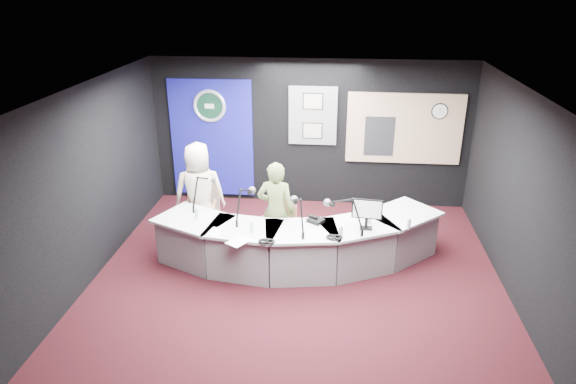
# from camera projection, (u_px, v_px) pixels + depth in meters

# --- Properties ---
(ground) EXTENTS (6.00, 6.00, 0.00)m
(ground) POSITION_uv_depth(u_px,v_px,m) (296.00, 282.00, 7.52)
(ground) COLOR black
(ground) RESTS_ON ground
(ceiling) EXTENTS (6.00, 6.00, 0.02)m
(ceiling) POSITION_uv_depth(u_px,v_px,m) (298.00, 92.00, 6.44)
(ceiling) COLOR silver
(ceiling) RESTS_ON ground
(wall_back) EXTENTS (6.00, 0.02, 2.80)m
(wall_back) POSITION_uv_depth(u_px,v_px,m) (310.00, 133.00, 9.74)
(wall_back) COLOR black
(wall_back) RESTS_ON ground
(wall_front) EXTENTS (6.00, 0.02, 2.80)m
(wall_front) POSITION_uv_depth(u_px,v_px,m) (267.00, 336.00, 4.23)
(wall_front) COLOR black
(wall_front) RESTS_ON ground
(wall_left) EXTENTS (0.02, 6.00, 2.80)m
(wall_left) POSITION_uv_depth(u_px,v_px,m) (86.00, 187.00, 7.26)
(wall_left) COLOR black
(wall_left) RESTS_ON ground
(wall_right) EXTENTS (0.02, 6.00, 2.80)m
(wall_right) POSITION_uv_depth(u_px,v_px,m) (525.00, 204.00, 6.71)
(wall_right) COLOR black
(wall_right) RESTS_ON ground
(broadcast_desk) EXTENTS (4.50, 1.90, 0.75)m
(broadcast_desk) POSITION_uv_depth(u_px,v_px,m) (296.00, 242.00, 7.89)
(broadcast_desk) COLOR silver
(broadcast_desk) RESTS_ON ground
(backdrop_panel) EXTENTS (1.60, 0.05, 2.30)m
(backdrop_panel) POSITION_uv_depth(u_px,v_px,m) (212.00, 139.00, 9.94)
(backdrop_panel) COLOR navy
(backdrop_panel) RESTS_ON wall_back
(agency_seal) EXTENTS (0.63, 0.07, 0.63)m
(agency_seal) POSITION_uv_depth(u_px,v_px,m) (209.00, 106.00, 9.65)
(agency_seal) COLOR silver
(agency_seal) RESTS_ON backdrop_panel
(seal_center) EXTENTS (0.48, 0.01, 0.48)m
(seal_center) POSITION_uv_depth(u_px,v_px,m) (209.00, 106.00, 9.66)
(seal_center) COLOR #0E3220
(seal_center) RESTS_ON backdrop_panel
(pinboard) EXTENTS (0.90, 0.04, 1.10)m
(pinboard) POSITION_uv_depth(u_px,v_px,m) (313.00, 116.00, 9.57)
(pinboard) COLOR slate
(pinboard) RESTS_ON wall_back
(framed_photo_upper) EXTENTS (0.34, 0.02, 0.27)m
(framed_photo_upper) POSITION_uv_depth(u_px,v_px,m) (313.00, 101.00, 9.43)
(framed_photo_upper) COLOR gray
(framed_photo_upper) RESTS_ON pinboard
(framed_photo_lower) EXTENTS (0.34, 0.02, 0.27)m
(framed_photo_lower) POSITION_uv_depth(u_px,v_px,m) (312.00, 131.00, 9.65)
(framed_photo_lower) COLOR gray
(framed_photo_lower) RESTS_ON pinboard
(booth_window_frame) EXTENTS (2.12, 0.06, 1.32)m
(booth_window_frame) POSITION_uv_depth(u_px,v_px,m) (404.00, 129.00, 9.49)
(booth_window_frame) COLOR tan
(booth_window_frame) RESTS_ON wall_back
(booth_glow) EXTENTS (2.00, 0.02, 1.20)m
(booth_glow) POSITION_uv_depth(u_px,v_px,m) (404.00, 129.00, 9.48)
(booth_glow) COLOR #D8AF88
(booth_glow) RESTS_ON booth_window_frame
(equipment_rack) EXTENTS (0.55, 0.02, 0.75)m
(equipment_rack) POSITION_uv_depth(u_px,v_px,m) (379.00, 136.00, 9.56)
(equipment_rack) COLOR black
(equipment_rack) RESTS_ON booth_window_frame
(wall_clock) EXTENTS (0.28, 0.01, 0.28)m
(wall_clock) POSITION_uv_depth(u_px,v_px,m) (440.00, 111.00, 9.28)
(wall_clock) COLOR white
(wall_clock) RESTS_ON booth_window_frame
(armchair_left) EXTENTS (0.57, 0.57, 0.91)m
(armchair_left) POSITION_uv_depth(u_px,v_px,m) (201.00, 214.00, 8.62)
(armchair_left) COLOR #9E6D48
(armchair_left) RESTS_ON ground
(armchair_right) EXTENTS (0.68, 0.68, 0.92)m
(armchair_right) POSITION_uv_depth(u_px,v_px,m) (276.00, 230.00, 8.08)
(armchair_right) COLOR #9E6D48
(armchair_right) RESTS_ON ground
(draped_jacket) EXTENTS (0.51, 0.16, 0.70)m
(draped_jacket) POSITION_uv_depth(u_px,v_px,m) (205.00, 200.00, 8.79)
(draped_jacket) COLOR gray
(draped_jacket) RESTS_ON armchair_left
(person_man) EXTENTS (0.93, 0.71, 1.70)m
(person_man) POSITION_uv_depth(u_px,v_px,m) (199.00, 193.00, 8.47)
(person_man) COLOR beige
(person_man) RESTS_ON ground
(person_woman) EXTENTS (0.61, 0.42, 1.59)m
(person_woman) POSITION_uv_depth(u_px,v_px,m) (276.00, 211.00, 7.95)
(person_woman) COLOR #5D703A
(person_woman) RESTS_ON ground
(computer_monitor) EXTENTS (0.43, 0.07, 0.29)m
(computer_monitor) POSITION_uv_depth(u_px,v_px,m) (367.00, 209.00, 7.35)
(computer_monitor) COLOR black
(computer_monitor) RESTS_ON broadcast_desk
(desk_phone) EXTENTS (0.29, 0.27, 0.06)m
(desk_phone) POSITION_uv_depth(u_px,v_px,m) (316.00, 221.00, 7.67)
(desk_phone) COLOR black
(desk_phone) RESTS_ON broadcast_desk
(headphones_near) EXTENTS (0.21, 0.21, 0.03)m
(headphones_near) POSITION_uv_depth(u_px,v_px,m) (334.00, 237.00, 7.19)
(headphones_near) COLOR black
(headphones_near) RESTS_ON broadcast_desk
(headphones_far) EXTENTS (0.22, 0.22, 0.04)m
(headphones_far) POSITION_uv_depth(u_px,v_px,m) (267.00, 241.00, 7.08)
(headphones_far) COLOR black
(headphones_far) RESTS_ON broadcast_desk
(paper_stack) EXTENTS (0.23, 0.30, 0.00)m
(paper_stack) POSITION_uv_depth(u_px,v_px,m) (215.00, 232.00, 7.38)
(paper_stack) COLOR white
(paper_stack) RESTS_ON broadcast_desk
(notepad) EXTENTS (0.37, 0.40, 0.00)m
(notepad) POSITION_uv_depth(u_px,v_px,m) (239.00, 241.00, 7.12)
(notepad) COLOR white
(notepad) RESTS_ON broadcast_desk
(boom_mic_a) EXTENTS (0.29, 0.72, 0.60)m
(boom_mic_a) POSITION_uv_depth(u_px,v_px,m) (203.00, 188.00, 8.14)
(boom_mic_a) COLOR black
(boom_mic_a) RESTS_ON broadcast_desk
(boom_mic_b) EXTENTS (0.26, 0.72, 0.60)m
(boom_mic_b) POSITION_uv_depth(u_px,v_px,m) (244.00, 200.00, 7.69)
(boom_mic_b) COLOR black
(boom_mic_b) RESTS_ON broadcast_desk
(boom_mic_c) EXTENTS (0.30, 0.71, 0.60)m
(boom_mic_c) POSITION_uv_depth(u_px,v_px,m) (298.00, 210.00, 7.35)
(boom_mic_c) COLOR black
(boom_mic_c) RESTS_ON broadcast_desk
(boom_mic_d) EXTENTS (0.63, 0.48, 0.60)m
(boom_mic_d) POSITION_uv_depth(u_px,v_px,m) (345.00, 211.00, 7.33)
(boom_mic_d) COLOR black
(boom_mic_d) RESTS_ON broadcast_desk
(water_bottles) EXTENTS (3.22, 0.55, 0.18)m
(water_bottles) POSITION_uv_depth(u_px,v_px,m) (300.00, 221.00, 7.50)
(water_bottles) COLOR silver
(water_bottles) RESTS_ON broadcast_desk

